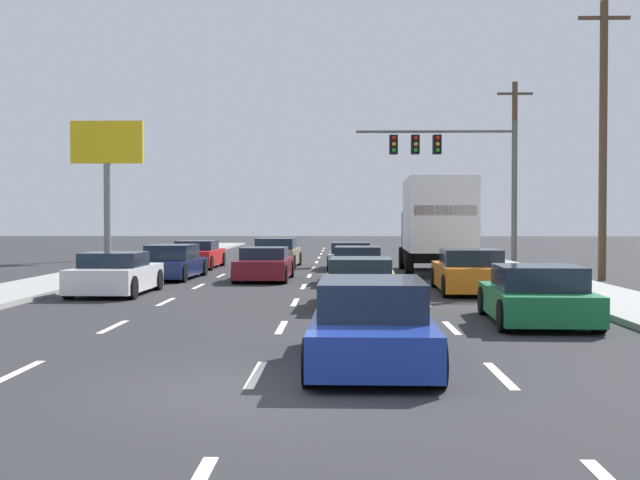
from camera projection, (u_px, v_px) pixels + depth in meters
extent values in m
plane|color=#2B2B2D|center=(313.00, 270.00, 35.34)|extent=(140.00, 140.00, 0.00)
cube|color=#9E9E99|center=(533.00, 276.00, 30.14)|extent=(2.64, 80.00, 0.14)
cube|color=#9E9E99|center=(86.00, 276.00, 30.54)|extent=(2.64, 80.00, 0.14)
cube|color=silver|center=(15.00, 373.00, 11.55)|extent=(0.14, 2.00, 0.01)
cube|color=silver|center=(113.00, 327.00, 16.55)|extent=(0.14, 2.00, 0.01)
cube|color=silver|center=(166.00, 302.00, 21.55)|extent=(0.14, 2.00, 0.01)
cube|color=silver|center=(199.00, 286.00, 26.54)|extent=(0.14, 2.00, 0.01)
cube|color=silver|center=(221.00, 276.00, 31.54)|extent=(0.14, 2.00, 0.01)
cube|color=silver|center=(237.00, 268.00, 36.54)|extent=(0.14, 2.00, 0.01)
cube|color=silver|center=(250.00, 262.00, 41.54)|extent=(0.14, 2.00, 0.01)
cube|color=silver|center=(259.00, 257.00, 46.53)|extent=(0.14, 2.00, 0.01)
cube|color=silver|center=(267.00, 254.00, 51.53)|extent=(0.14, 2.00, 0.01)
cube|color=silver|center=(273.00, 251.00, 56.53)|extent=(0.14, 2.00, 0.01)
cube|color=silver|center=(279.00, 248.00, 61.52)|extent=(0.14, 2.00, 0.01)
cube|color=silver|center=(256.00, 374.00, 11.47)|extent=(0.14, 2.00, 0.01)
cube|color=silver|center=(281.00, 327.00, 16.47)|extent=(0.14, 2.00, 0.01)
cube|color=silver|center=(295.00, 302.00, 21.47)|extent=(0.14, 2.00, 0.01)
cube|color=silver|center=(304.00, 286.00, 26.46)|extent=(0.14, 2.00, 0.01)
cube|color=silver|center=(309.00, 276.00, 31.46)|extent=(0.14, 2.00, 0.01)
cube|color=silver|center=(313.00, 268.00, 36.46)|extent=(0.14, 2.00, 0.01)
cube|color=silver|center=(317.00, 262.00, 41.45)|extent=(0.14, 2.00, 0.01)
cube|color=silver|center=(319.00, 258.00, 46.45)|extent=(0.14, 2.00, 0.01)
cube|color=silver|center=(321.00, 254.00, 51.45)|extent=(0.14, 2.00, 0.01)
cube|color=silver|center=(323.00, 251.00, 56.44)|extent=(0.14, 2.00, 0.01)
cube|color=silver|center=(324.00, 248.00, 61.44)|extent=(0.14, 2.00, 0.01)
cube|color=silver|center=(500.00, 375.00, 11.39)|extent=(0.14, 2.00, 0.01)
cube|color=silver|center=(451.00, 328.00, 16.39)|extent=(0.14, 2.00, 0.01)
cube|color=silver|center=(425.00, 302.00, 21.38)|extent=(0.14, 2.00, 0.01)
cube|color=silver|center=(409.00, 287.00, 26.38)|extent=(0.14, 2.00, 0.01)
cube|color=silver|center=(398.00, 276.00, 31.38)|extent=(0.14, 2.00, 0.01)
cube|color=silver|center=(390.00, 268.00, 36.37)|extent=(0.14, 2.00, 0.01)
cube|color=silver|center=(384.00, 262.00, 41.37)|extent=(0.14, 2.00, 0.01)
cube|color=silver|center=(379.00, 258.00, 46.37)|extent=(0.14, 2.00, 0.01)
cube|color=silver|center=(375.00, 254.00, 51.37)|extent=(0.14, 2.00, 0.01)
cube|color=silver|center=(372.00, 251.00, 56.36)|extent=(0.14, 2.00, 0.01)
cube|color=silver|center=(370.00, 248.00, 61.36)|extent=(0.14, 2.00, 0.01)
cube|color=red|center=(197.00, 257.00, 36.50)|extent=(1.86, 4.61, 0.67)
cube|color=#192333|center=(197.00, 245.00, 36.43)|extent=(1.62, 2.22, 0.41)
cylinder|color=black|center=(186.00, 259.00, 38.28)|extent=(0.22, 0.64, 0.64)
cylinder|color=black|center=(222.00, 259.00, 38.23)|extent=(0.22, 0.64, 0.64)
cylinder|color=black|center=(170.00, 263.00, 34.78)|extent=(0.22, 0.64, 0.64)
cylinder|color=black|center=(210.00, 263.00, 34.73)|extent=(0.22, 0.64, 0.64)
cube|color=#141E4C|center=(172.00, 267.00, 29.90)|extent=(1.91, 4.64, 0.56)
cube|color=#192333|center=(172.00, 252.00, 29.95)|extent=(1.61, 2.33, 0.55)
cylinder|color=black|center=(162.00, 267.00, 31.69)|extent=(0.24, 0.65, 0.64)
cylinder|color=black|center=(204.00, 267.00, 31.59)|extent=(0.24, 0.65, 0.64)
cylinder|color=black|center=(136.00, 273.00, 28.22)|extent=(0.24, 0.65, 0.64)
cylinder|color=black|center=(183.00, 273.00, 28.12)|extent=(0.24, 0.65, 0.64)
cube|color=white|center=(116.00, 278.00, 23.71)|extent=(1.90, 4.11, 0.67)
cube|color=#192333|center=(114.00, 259.00, 23.54)|extent=(1.65, 1.79, 0.41)
cylinder|color=black|center=(102.00, 279.00, 25.24)|extent=(0.23, 0.64, 0.64)
cylinder|color=black|center=(158.00, 280.00, 25.17)|extent=(0.23, 0.64, 0.64)
cylinder|color=black|center=(69.00, 287.00, 22.26)|extent=(0.23, 0.64, 0.64)
cylinder|color=black|center=(132.00, 288.00, 22.19)|extent=(0.23, 0.64, 0.64)
cube|color=tan|center=(277.00, 257.00, 37.13)|extent=(2.00, 4.64, 0.69)
cube|color=#192333|center=(276.00, 244.00, 36.96)|extent=(1.72, 2.38, 0.49)
cylinder|color=black|center=(262.00, 258.00, 38.92)|extent=(0.24, 0.65, 0.64)
cylinder|color=black|center=(299.00, 258.00, 38.84)|extent=(0.24, 0.65, 0.64)
cylinder|color=black|center=(252.00, 262.00, 35.43)|extent=(0.24, 0.65, 0.64)
cylinder|color=black|center=(293.00, 262.00, 35.34)|extent=(0.24, 0.65, 0.64)
cube|color=maroon|center=(265.00, 268.00, 29.13)|extent=(1.83, 4.19, 0.63)
cube|color=#192333|center=(264.00, 253.00, 29.09)|extent=(1.59, 1.89, 0.41)
cylinder|color=black|center=(247.00, 269.00, 30.69)|extent=(0.23, 0.64, 0.64)
cylinder|color=black|center=(291.00, 269.00, 30.63)|extent=(0.23, 0.64, 0.64)
cylinder|color=black|center=(235.00, 274.00, 27.63)|extent=(0.23, 0.64, 0.64)
cylinder|color=black|center=(284.00, 274.00, 27.57)|extent=(0.23, 0.64, 0.64)
cube|color=#B7BABF|center=(350.00, 259.00, 35.85)|extent=(1.91, 4.47, 0.56)
cube|color=#192333|center=(350.00, 248.00, 35.89)|extent=(1.66, 2.02, 0.46)
cylinder|color=black|center=(331.00, 260.00, 37.56)|extent=(0.23, 0.64, 0.64)
cylinder|color=black|center=(369.00, 260.00, 37.50)|extent=(0.23, 0.64, 0.64)
cylinder|color=black|center=(330.00, 264.00, 34.21)|extent=(0.23, 0.64, 0.64)
cylinder|color=black|center=(372.00, 264.00, 34.15)|extent=(0.23, 0.64, 0.64)
cube|color=slate|center=(358.00, 268.00, 28.32)|extent=(1.95, 4.74, 0.67)
cube|color=#192333|center=(358.00, 253.00, 28.29)|extent=(1.63, 2.04, 0.42)
cylinder|color=black|center=(337.00, 270.00, 30.16)|extent=(0.25, 0.65, 0.64)
cylinder|color=black|center=(381.00, 270.00, 30.05)|extent=(0.25, 0.65, 0.64)
cylinder|color=black|center=(331.00, 276.00, 26.60)|extent=(0.25, 0.65, 0.64)
cylinder|color=black|center=(382.00, 277.00, 26.49)|extent=(0.25, 0.65, 0.64)
cube|color=yellow|center=(361.00, 288.00, 20.58)|extent=(1.90, 4.32, 0.63)
cube|color=#192333|center=(361.00, 266.00, 20.64)|extent=(1.61, 2.10, 0.42)
cylinder|color=black|center=(331.00, 288.00, 22.21)|extent=(0.24, 0.65, 0.64)
cylinder|color=black|center=(391.00, 288.00, 22.11)|extent=(0.24, 0.65, 0.64)
cylinder|color=black|center=(325.00, 299.00, 19.06)|extent=(0.24, 0.65, 0.64)
cylinder|color=black|center=(395.00, 299.00, 18.96)|extent=(0.24, 0.65, 0.64)
cube|color=#1E389E|center=(371.00, 335.00, 12.30)|extent=(1.83, 4.61, 0.59)
cube|color=#192333|center=(371.00, 297.00, 12.34)|extent=(1.58, 2.41, 0.54)
cylinder|color=black|center=(322.00, 327.00, 14.08)|extent=(0.23, 0.64, 0.64)
cylinder|color=black|center=(417.00, 328.00, 14.01)|extent=(0.23, 0.64, 0.64)
cylinder|color=black|center=(311.00, 362.00, 10.60)|extent=(0.23, 0.64, 0.64)
cylinder|color=black|center=(438.00, 363.00, 10.53)|extent=(0.23, 0.64, 0.64)
cube|color=white|center=(438.00, 215.00, 31.91)|extent=(2.62, 5.61, 2.80)
cube|color=red|center=(445.00, 210.00, 29.16)|extent=(2.23, 0.10, 0.36)
cube|color=black|center=(430.00, 237.00, 35.74)|extent=(2.43, 2.14, 2.17)
cylinder|color=black|center=(402.00, 258.00, 35.83)|extent=(0.32, 0.97, 0.96)
cylinder|color=black|center=(457.00, 258.00, 35.71)|extent=(0.32, 0.97, 0.96)
cylinder|color=black|center=(409.00, 264.00, 30.91)|extent=(0.32, 0.97, 0.96)
cylinder|color=black|center=(473.00, 264.00, 30.79)|extent=(0.32, 0.97, 0.96)
cube|color=orange|center=(470.00, 276.00, 24.35)|extent=(1.97, 4.56, 0.68)
cube|color=#192333|center=(471.00, 257.00, 24.13)|extent=(1.69, 2.11, 0.47)
cylinder|color=black|center=(435.00, 277.00, 26.10)|extent=(0.24, 0.65, 0.64)
cylinder|color=black|center=(490.00, 278.00, 26.02)|extent=(0.24, 0.65, 0.64)
cylinder|color=black|center=(446.00, 286.00, 22.68)|extent=(0.24, 0.65, 0.64)
cylinder|color=black|center=(510.00, 286.00, 22.60)|extent=(0.24, 0.65, 0.64)
cube|color=#196B38|center=(536.00, 302.00, 17.13)|extent=(2.07, 4.11, 0.59)
cube|color=#192333|center=(538.00, 277.00, 16.89)|extent=(1.75, 1.99, 0.49)
cylinder|color=black|center=(484.00, 301.00, 18.65)|extent=(0.25, 0.65, 0.64)
cylinder|color=black|center=(563.00, 301.00, 18.53)|extent=(0.25, 0.65, 0.64)
cylinder|color=black|center=(504.00, 316.00, 15.73)|extent=(0.25, 0.65, 0.64)
cylinder|color=black|center=(598.00, 316.00, 15.61)|extent=(0.25, 0.65, 0.64)
cylinder|color=#595B56|center=(514.00, 192.00, 40.84)|extent=(0.20, 0.20, 7.07)
cylinder|color=#595B56|center=(435.00, 131.00, 40.86)|extent=(7.87, 0.14, 0.14)
cube|color=black|center=(437.00, 145.00, 40.87)|extent=(0.40, 0.56, 0.95)
sphere|color=red|center=(438.00, 138.00, 40.56)|extent=(0.20, 0.20, 0.20)
sphere|color=orange|center=(438.00, 144.00, 40.56)|extent=(0.20, 0.20, 0.20)
sphere|color=green|center=(438.00, 150.00, 40.57)|extent=(0.20, 0.20, 0.20)
cube|color=black|center=(415.00, 145.00, 40.90)|extent=(0.40, 0.56, 0.95)
sphere|color=red|center=(416.00, 138.00, 40.58)|extent=(0.20, 0.20, 0.20)
sphere|color=orange|center=(416.00, 144.00, 40.59)|extent=(0.20, 0.20, 0.20)
sphere|color=green|center=(416.00, 150.00, 40.60)|extent=(0.20, 0.20, 0.20)
cube|color=black|center=(394.00, 145.00, 40.93)|extent=(0.40, 0.56, 0.95)
sphere|color=red|center=(394.00, 138.00, 40.61)|extent=(0.20, 0.20, 0.20)
sphere|color=orange|center=(394.00, 144.00, 40.62)|extent=(0.20, 0.20, 0.20)
sphere|color=green|center=(394.00, 150.00, 40.62)|extent=(0.20, 0.20, 0.20)
cylinder|color=brown|center=(603.00, 141.00, 28.85)|extent=(0.28, 0.28, 9.83)
cube|color=brown|center=(604.00, 18.00, 28.75)|extent=(1.80, 0.12, 0.12)
cylinder|color=brown|center=(514.00, 172.00, 42.11)|extent=(0.28, 0.28, 9.20)
cube|color=brown|center=(515.00, 94.00, 42.01)|extent=(1.80, 0.12, 0.12)
cylinder|color=slate|center=(107.00, 212.00, 43.28)|extent=(0.36, 0.36, 5.11)
cube|color=yellow|center=(107.00, 142.00, 43.18)|extent=(3.83, 0.20, 2.24)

